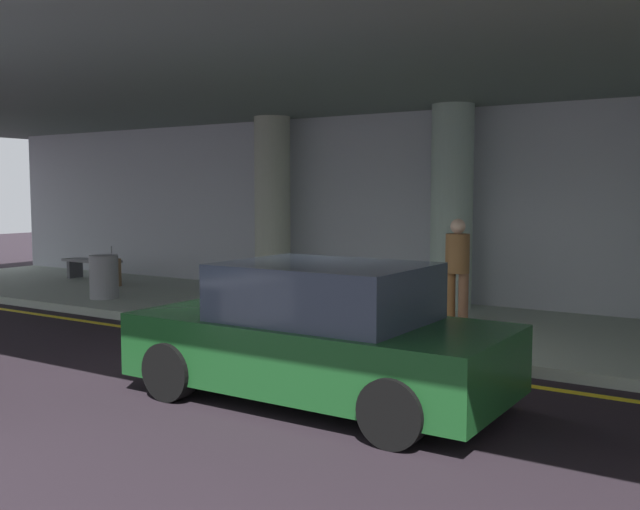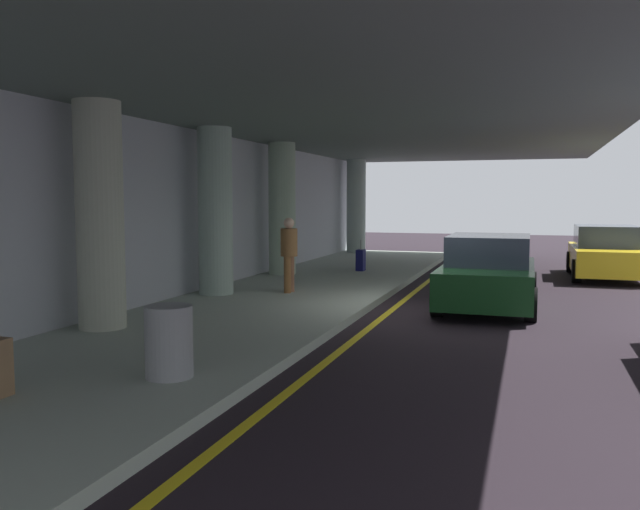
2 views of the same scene
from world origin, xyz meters
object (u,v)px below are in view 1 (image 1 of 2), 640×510
(support_column_far_left, at_px, (272,205))
(support_column_left_mid, at_px, (452,207))
(suitcase_upright_secondary, at_px, (112,272))
(bench_metal, at_px, (92,265))
(trash_bin_steel, at_px, (104,277))
(car_dark_green, at_px, (319,336))
(traveler_with_luggage, at_px, (457,264))

(support_column_far_left, height_order, support_column_left_mid, same)
(support_column_left_mid, bearing_deg, suitcase_upright_secondary, -170.49)
(support_column_left_mid, height_order, suitcase_upright_secondary, support_column_left_mid)
(bench_metal, xyz_separation_m, trash_bin_steel, (2.68, -1.93, 0.07))
(car_dark_green, bearing_deg, suitcase_upright_secondary, 152.48)
(support_column_left_mid, relative_size, suitcase_upright_secondary, 4.06)
(traveler_with_luggage, height_order, bench_metal, traveler_with_luggage)
(traveler_with_luggage, relative_size, suitcase_upright_secondary, 1.87)
(support_column_far_left, bearing_deg, traveler_with_luggage, -17.17)
(car_dark_green, height_order, bench_metal, car_dark_green)
(car_dark_green, distance_m, suitcase_upright_secondary, 9.58)
(support_column_far_left, bearing_deg, trash_bin_steel, -130.75)
(support_column_far_left, bearing_deg, support_column_left_mid, 0.00)
(support_column_far_left, xyz_separation_m, bench_metal, (-4.91, -0.67, -1.47))
(car_dark_green, relative_size, traveler_with_luggage, 2.44)
(support_column_far_left, relative_size, bench_metal, 2.28)
(car_dark_green, bearing_deg, support_column_left_mid, 99.66)
(support_column_left_mid, bearing_deg, support_column_far_left, 180.00)
(traveler_with_luggage, distance_m, suitcase_upright_secondary, 8.27)
(trash_bin_steel, bearing_deg, bench_metal, 144.32)
(support_column_left_mid, xyz_separation_m, suitcase_upright_secondary, (-7.52, -1.26, -1.51))
(support_column_far_left, height_order, suitcase_upright_secondary, support_column_far_left)
(support_column_far_left, distance_m, suitcase_upright_secondary, 4.04)
(bench_metal, bearing_deg, trash_bin_steel, -35.68)
(car_dark_green, height_order, trash_bin_steel, car_dark_green)
(support_column_left_mid, relative_size, traveler_with_luggage, 2.17)
(support_column_left_mid, bearing_deg, bench_metal, -175.73)
(bench_metal, height_order, trash_bin_steel, trash_bin_steel)
(suitcase_upright_secondary, bearing_deg, trash_bin_steel, -29.14)
(support_column_far_left, relative_size, car_dark_green, 0.89)
(support_column_far_left, relative_size, support_column_left_mid, 1.00)
(car_dark_green, distance_m, bench_metal, 11.08)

